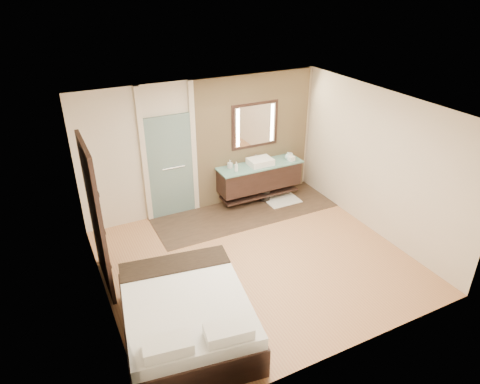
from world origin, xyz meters
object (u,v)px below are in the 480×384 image
bed (186,316)px  mirror_unit (255,125)px  vanity (259,176)px  waste_bin (265,195)px

bed → mirror_unit: bearing=57.9°
vanity → waste_bin: (0.12, -0.07, -0.45)m
mirror_unit → waste_bin: (0.12, -0.31, -1.52)m
mirror_unit → waste_bin: 1.56m
vanity → waste_bin: size_ratio=7.15×
vanity → bed: 4.05m
bed → waste_bin: bearing=53.8°
bed → vanity: bearing=55.7°
mirror_unit → vanity: bearing=-90.0°
mirror_unit → waste_bin: bearing=-69.0°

